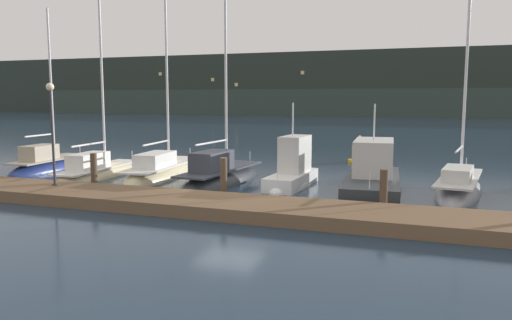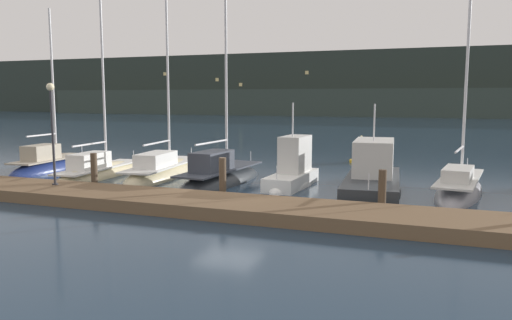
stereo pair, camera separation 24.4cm
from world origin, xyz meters
TOP-DOWN VIEW (x-y plane):
  - ground_plane at (0.00, 0.00)m, footprint 400.00×400.00m
  - dock at (0.00, -2.23)m, footprint 31.24×2.80m
  - mooring_pile_1 at (-6.08, -0.58)m, footprint 0.28×0.28m
  - mooring_pile_2 at (0.00, -0.58)m, footprint 0.28×0.28m
  - mooring_pile_3 at (6.08, -0.58)m, footprint 0.28×0.28m
  - sailboat_berth_1 at (-12.34, 3.60)m, footprint 2.20×6.26m
  - sailboat_berth_2 at (-8.49, 2.86)m, footprint 2.23×7.42m
  - sailboat_berth_3 at (-5.45, 4.16)m, footprint 2.86×8.32m
  - sailboat_berth_4 at (-1.76, 3.07)m, footprint 2.35×7.45m
  - motorboat_berth_5 at (1.60, 3.66)m, footprint 1.70×4.67m
  - motorboat_berth_6 at (5.22, 3.67)m, footprint 2.99×7.57m
  - sailboat_berth_7 at (8.74, 4.21)m, footprint 2.65×7.30m
  - channel_buoy at (3.29, 13.26)m, footprint 1.42×1.42m
  - dock_lamppost at (-7.03, -1.88)m, footprint 0.32×0.32m
  - hillside_backdrop at (-1.76, 99.34)m, footprint 240.00×23.00m
  - rowboat_adrift at (-16.58, 8.84)m, footprint 1.30×3.10m

SIDE VIEW (x-z plane):
  - ground_plane at x=0.00m, z-range 0.00..0.00m
  - rowboat_adrift at x=-16.58m, z-range -0.28..0.28m
  - sailboat_berth_3 at x=-5.45m, z-range -5.09..5.33m
  - sailboat_berth_2 at x=-8.49m, z-range -4.74..5.02m
  - sailboat_berth_7 at x=8.74m, z-range -5.63..5.92m
  - sailboat_berth_1 at x=-12.34m, z-range -4.63..4.95m
  - sailboat_berth_4 at x=-1.76m, z-range -5.19..5.55m
  - dock at x=0.00m, z-range 0.00..0.45m
  - motorboat_berth_5 at x=1.60m, z-range -1.83..2.62m
  - motorboat_berth_6 at x=5.22m, z-range -1.72..2.56m
  - channel_buoy at x=3.29m, z-range -0.24..1.45m
  - mooring_pile_3 at x=6.08m, z-range 0.00..1.57m
  - mooring_pile_1 at x=-6.08m, z-range 0.00..1.67m
  - mooring_pile_2 at x=0.00m, z-range 0.00..1.73m
  - dock_lamppost at x=-7.03m, z-range 1.14..5.33m
  - hillside_backdrop at x=-1.76m, z-range -0.56..13.73m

